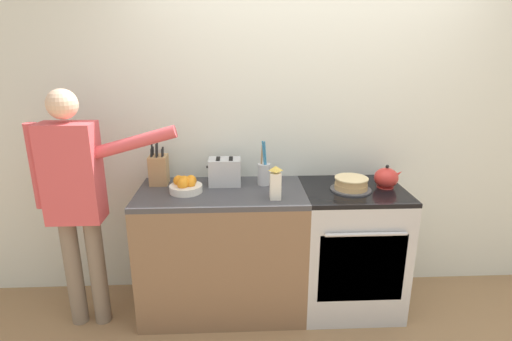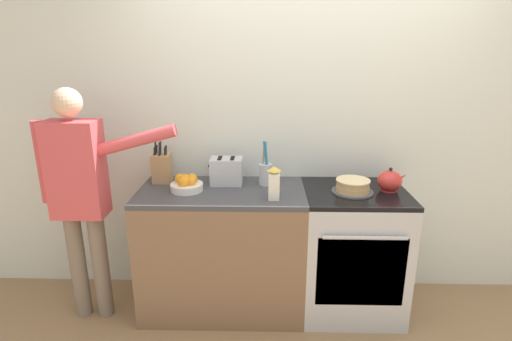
% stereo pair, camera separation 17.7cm
% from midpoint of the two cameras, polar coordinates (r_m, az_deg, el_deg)
% --- Properties ---
extents(ground_plane, '(16.00, 16.00, 0.00)m').
position_cam_midpoint_polar(ground_plane, '(2.96, 6.71, -21.68)').
color(ground_plane, '#93704C').
extents(wall_back, '(8.00, 0.04, 2.60)m').
position_cam_midpoint_polar(wall_back, '(2.99, 5.65, 6.38)').
color(wall_back, silver).
rests_on(wall_back, ground_plane).
extents(counter_cabinet, '(1.15, 0.61, 0.92)m').
position_cam_midpoint_polar(counter_cabinet, '(2.94, -6.54, -11.30)').
color(counter_cabinet, brown).
rests_on(counter_cabinet, ground_plane).
extents(stove_range, '(0.70, 0.64, 0.92)m').
position_cam_midpoint_polar(stove_range, '(3.02, 11.56, -10.79)').
color(stove_range, '#B7BABF').
rests_on(stove_range, ground_plane).
extents(layer_cake, '(0.28, 0.28, 0.09)m').
position_cam_midpoint_polar(layer_cake, '(2.79, 11.67, -1.94)').
color(layer_cake, '#4C4C51').
rests_on(layer_cake, stove_range).
extents(tea_kettle, '(0.20, 0.17, 0.16)m').
position_cam_midpoint_polar(tea_kettle, '(2.89, 16.49, -1.04)').
color(tea_kettle, red).
rests_on(tea_kettle, stove_range).
extents(knife_block, '(0.12, 0.14, 0.30)m').
position_cam_midpoint_polar(knife_block, '(2.94, -15.40, 0.13)').
color(knife_block, tan).
rests_on(knife_block, counter_cabinet).
extents(utensil_crock, '(0.09, 0.09, 0.32)m').
position_cam_midpoint_polar(utensil_crock, '(2.83, -0.65, -0.39)').
color(utensil_crock, '#B7BABF').
rests_on(utensil_crock, counter_cabinet).
extents(fruit_bowl, '(0.22, 0.22, 0.11)m').
position_cam_midpoint_polar(fruit_bowl, '(2.75, -11.85, -2.13)').
color(fruit_bowl, silver).
rests_on(fruit_bowl, counter_cabinet).
extents(toaster, '(0.24, 0.15, 0.19)m').
position_cam_midpoint_polar(toaster, '(2.84, -6.26, -0.20)').
color(toaster, '#B7BABF').
rests_on(toaster, counter_cabinet).
extents(milk_carton, '(0.07, 0.07, 0.22)m').
position_cam_midpoint_polar(milk_carton, '(2.55, 0.81, -1.87)').
color(milk_carton, white).
rests_on(milk_carton, counter_cabinet).
extents(person_baker, '(0.92, 0.20, 1.62)m').
position_cam_midpoint_polar(person_baker, '(2.84, -25.98, -2.82)').
color(person_baker, '#7A6B5B').
rests_on(person_baker, ground_plane).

